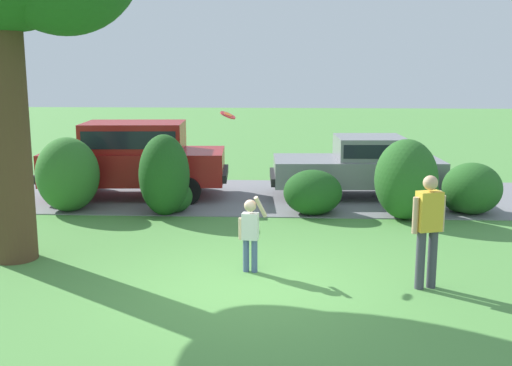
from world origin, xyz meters
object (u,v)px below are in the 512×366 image
Objects in this scene: frisbee at (228,115)px; child_thrower at (250,229)px; parked_suv at (135,155)px; adult_onlooker at (428,225)px; parked_sedan at (360,164)px.

child_thrower is at bearing -66.07° from frisbee.
child_thrower is 4.58× the size of frisbee.
adult_onlooker is at bearing -46.37° from parked_suv.
parked_sedan is 0.93× the size of parked_suv.
parked_sedan is 5.75m from parked_suv.
parked_suv reaches higher than adult_onlooker.
parked_sedan is 15.94× the size of frisbee.
adult_onlooker is (0.25, -6.59, 0.13)m from parked_sedan.
adult_onlooker is (2.70, -0.61, 0.27)m from child_thrower.
parked_sedan is at bearing 92.19° from adult_onlooker.
frisbee reaches higher than child_thrower.
frisbee reaches higher than parked_suv.
adult_onlooker is at bearing -27.25° from frisbee.
frisbee is (-2.90, -4.96, 1.64)m from parked_sedan.
parked_suv is at bearing 121.35° from frisbee.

